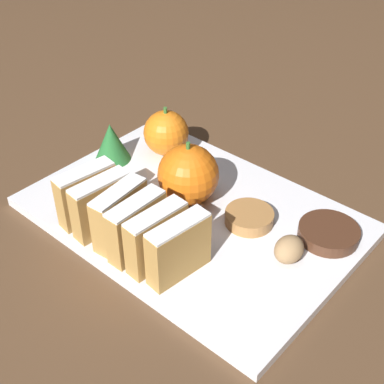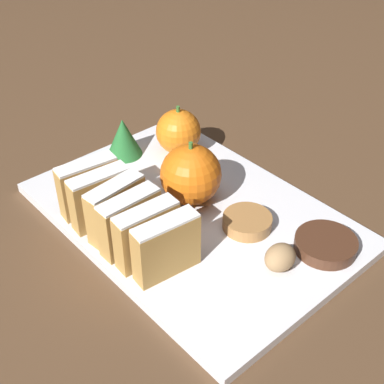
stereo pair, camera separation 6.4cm
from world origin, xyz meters
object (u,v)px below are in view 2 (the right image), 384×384
at_px(orange_near, 178,132).
at_px(orange_far, 191,175).
at_px(walnut, 280,257).
at_px(chocolate_cookie, 326,244).

relative_size(orange_near, orange_far, 0.85).
distance_m(orange_far, walnut, 0.16).
xyz_separation_m(orange_far, chocolate_cookie, (0.05, -0.17, -0.03)).
bearing_deg(chocolate_cookie, orange_far, 107.15).
relative_size(orange_near, walnut, 1.92).
distance_m(orange_far, chocolate_cookie, 0.18).
xyz_separation_m(orange_near, chocolate_cookie, (-0.01, -0.27, -0.02)).
bearing_deg(orange_far, chocolate_cookie, -72.85).
height_order(orange_far, chocolate_cookie, orange_far).
relative_size(walnut, chocolate_cookie, 0.53).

